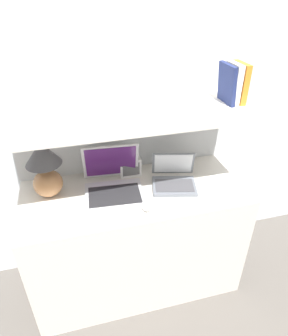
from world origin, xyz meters
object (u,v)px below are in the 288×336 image
(book_white, at_px, (232,83))
(laptop_large, at_px, (113,184))
(table_lamp, at_px, (45,167))
(computer_mouse, at_px, (148,204))
(book_orange, at_px, (239,83))
(book_navy, at_px, (227,84))
(laptop_small, at_px, (174,179))
(router_box, at_px, (130,166))

(book_white, bearing_deg, laptop_large, -176.83)
(table_lamp, relative_size, computer_mouse, 2.49)
(laptop_large, bearing_deg, book_orange, 3.00)
(book_navy, bearing_deg, book_white, 0.00)
(laptop_small, relative_size, computer_mouse, 2.22)
(laptop_small, bearing_deg, book_navy, 11.23)
(table_lamp, height_order, router_box, table_lamp)
(laptop_large, distance_m, book_white, 0.84)
(table_lamp, distance_m, computer_mouse, 0.58)
(book_orange, relative_size, book_navy, 1.00)
(laptop_large, bearing_deg, book_white, 3.17)
(laptop_large, distance_m, router_box, 0.20)
(computer_mouse, height_order, book_navy, book_navy)
(table_lamp, height_order, book_white, book_white)
(laptop_small, distance_m, book_white, 0.61)
(table_lamp, distance_m, laptop_small, 0.72)
(book_orange, relative_size, book_white, 1.00)
(computer_mouse, xyz_separation_m, router_box, (-0.02, 0.33, 0.04))
(computer_mouse, bearing_deg, laptop_large, 130.65)
(table_lamp, relative_size, laptop_large, 0.95)
(table_lamp, height_order, laptop_large, table_lamp)
(computer_mouse, bearing_deg, router_box, 94.28)
(book_orange, height_order, book_white, same)
(computer_mouse, bearing_deg, book_navy, 23.76)
(router_box, xyz_separation_m, book_white, (0.54, -0.11, 0.50))
(book_navy, bearing_deg, router_box, 167.36)
(book_white, bearing_deg, book_navy, 180.00)
(table_lamp, distance_m, book_orange, 1.13)
(book_navy, bearing_deg, laptop_small, -168.77)
(book_white, bearing_deg, computer_mouse, -157.55)
(computer_mouse, height_order, router_box, router_box)
(laptop_large, bearing_deg, router_box, 49.99)
(computer_mouse, xyz_separation_m, book_navy, (0.49, 0.21, 0.54))
(table_lamp, bearing_deg, book_navy, -1.74)
(book_navy, bearing_deg, laptop_large, -176.67)
(router_box, xyz_separation_m, book_navy, (0.51, -0.11, 0.50))
(laptop_small, height_order, book_navy, book_navy)
(computer_mouse, bearing_deg, laptop_small, 38.16)
(laptop_small, distance_m, book_orange, 0.63)
(computer_mouse, relative_size, router_box, 1.03)
(book_white, relative_size, book_navy, 1.01)
(computer_mouse, bearing_deg, book_orange, 21.03)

